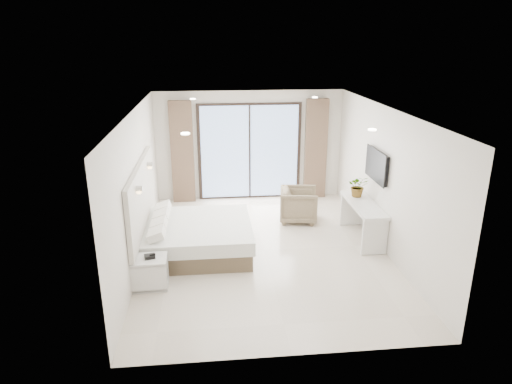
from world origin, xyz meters
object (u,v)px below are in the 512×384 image
Objects in this scene: bed at (196,237)px; armchair at (299,203)px; console_desk at (363,213)px; nightstand at (150,272)px.

bed is 2.49× the size of armchair.
armchair reaches higher than bed.
armchair is at bearing 134.81° from console_desk.
bed is at bearing -175.90° from console_desk.
nightstand is at bearing 140.59° from armchair.
nightstand is 0.71× the size of armchair.
nightstand is 0.36× the size of console_desk.
bed is at bearing 130.50° from armchair.
console_desk is (3.33, 0.24, 0.26)m from bed.
console_desk is at bearing -125.58° from armchair.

